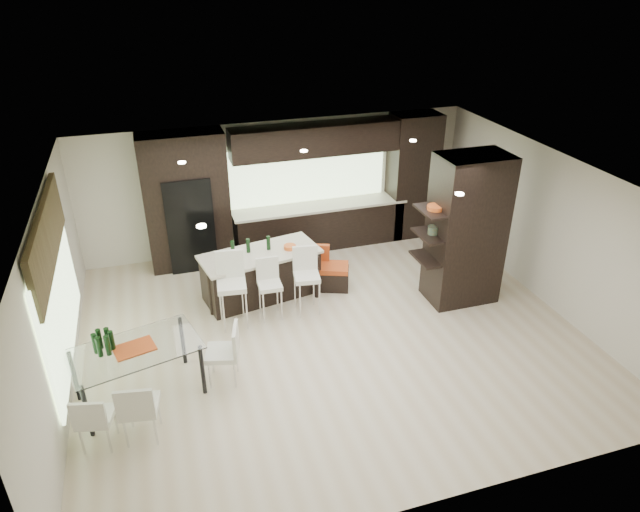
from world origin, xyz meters
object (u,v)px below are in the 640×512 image
object	(u,v)px
stool_left	(233,298)
chair_far	(97,421)
kitchen_island	(261,275)
chair_end	(223,356)
floor_vase	(436,262)
dining_table	(139,373)
stool_right	(307,288)
bench	(316,276)
stool_mid	(270,295)
chair_near	(141,410)

from	to	relation	value
stool_left	chair_far	world-z (taller)	stool_left
kitchen_island	chair_end	size ratio (longest dim) A/B	2.47
kitchen_island	floor_vase	world-z (taller)	floor_vase
floor_vase	dining_table	xyz separation A→B (m)	(-5.34, -1.44, -0.15)
stool_right	bench	size ratio (longest dim) A/B	0.80
bench	floor_vase	xyz separation A→B (m)	(2.08, -0.71, 0.34)
chair_end	bench	bearing A→B (deg)	-29.61
stool_left	stool_right	world-z (taller)	stool_left
stool_mid	chair_far	size ratio (longest dim) A/B	1.12
chair_near	chair_far	size ratio (longest dim) A/B	1.11
stool_left	chair_near	world-z (taller)	stool_left
floor_vase	dining_table	bearing A→B (deg)	-164.87
stool_left	chair_near	distance (m)	2.68
kitchen_island	stool_left	distance (m)	1.02
stool_right	chair_far	xyz separation A→B (m)	(-3.39, -2.17, -0.09)
stool_right	chair_far	distance (m)	4.02
floor_vase	chair_far	distance (m)	6.29
chair_end	floor_vase	bearing A→B (deg)	-56.44
chair_far	chair_end	bearing A→B (deg)	38.11
stool_right	chair_far	world-z (taller)	stool_right
dining_table	chair_end	world-z (taller)	chair_end
bench	floor_vase	size ratio (longest dim) A/B	1.07
kitchen_island	stool_right	distance (m)	1.00
kitchen_island	chair_end	distance (m)	2.40
stool_left	bench	size ratio (longest dim) A/B	0.88
kitchen_island	chair_near	distance (m)	3.69
floor_vase	chair_end	xyz separation A→B (m)	(-4.17, -1.44, -0.14)
stool_left	dining_table	bearing A→B (deg)	-131.92
dining_table	chair_far	distance (m)	0.94
bench	chair_near	world-z (taller)	chair_near
chair_near	stool_mid	bearing A→B (deg)	54.99
bench	stool_right	bearing A→B (deg)	-97.36
kitchen_island	stool_right	bearing A→B (deg)	-60.49
stool_mid	chair_near	size ratio (longest dim) A/B	1.01
kitchen_island	chair_end	bearing A→B (deg)	-126.25
kitchen_island	dining_table	size ratio (longest dim) A/B	1.22
kitchen_island	stool_mid	distance (m)	0.74
dining_table	chair_near	size ratio (longest dim) A/B	1.99
stool_mid	floor_vase	bearing A→B (deg)	2.63
stool_mid	chair_near	world-z (taller)	stool_mid
bench	stool_mid	bearing A→B (deg)	-124.12
stool_mid	stool_right	size ratio (longest dim) A/B	0.91
stool_left	chair_near	size ratio (longest dim) A/B	1.23
stool_mid	stool_right	world-z (taller)	stool_right
stool_right	chair_end	distance (m)	2.19
chair_near	chair_far	bearing A→B (deg)	-172.47
bench	stool_left	bearing A→B (deg)	-134.54
bench	chair_near	size ratio (longest dim) A/B	1.40
stool_mid	chair_end	bearing A→B (deg)	-124.10
kitchen_island	chair_far	size ratio (longest dim) A/B	2.69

